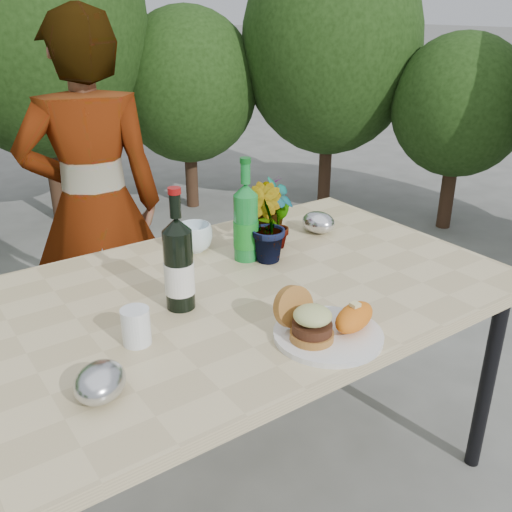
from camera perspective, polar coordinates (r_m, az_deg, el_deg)
ground at (r=2.16m, az=-1.30°, el=-21.12°), size 80.00×80.00×0.00m
patio_table at (r=1.74m, az=-1.51°, el=-4.77°), size 1.60×1.00×0.75m
shrub_hedge at (r=3.23m, az=-14.30°, el=16.90°), size 6.81×5.25×2.36m
dinner_plate at (r=1.47m, az=7.22°, el=-7.82°), size 0.28×0.28×0.01m
burger_stack at (r=1.43m, az=5.16°, el=-6.37°), size 0.11×0.16×0.11m
sweet_potato at (r=1.48m, az=9.79°, el=-6.05°), size 0.17×0.12×0.06m
grilled_veg at (r=1.53m, az=5.44°, el=-5.51°), size 0.08×0.05×0.03m
wine_bottle at (r=1.56m, az=-7.73°, el=-0.93°), size 0.08×0.08×0.35m
sparkling_water at (r=1.85m, az=-1.02°, el=3.29°), size 0.08×0.08×0.34m
plastic_cup at (r=1.45m, az=-11.91°, el=-6.90°), size 0.07×0.07×0.09m
seedling_left at (r=1.94m, az=2.19°, el=4.24°), size 0.15×0.13×0.25m
seedling_mid at (r=1.85m, az=0.91°, el=3.24°), size 0.14×0.16×0.25m
seedling_right at (r=2.08m, az=1.30°, el=5.10°), size 0.17×0.17×0.21m
blue_bowl at (r=1.95m, az=-6.16°, el=1.83°), size 0.13×0.13×0.10m
foil_packet_left at (r=1.29m, az=-15.34°, el=-12.06°), size 0.17×0.17×0.08m
foil_packet_right at (r=2.12m, az=6.26°, el=3.37°), size 0.12×0.14×0.08m
person at (r=2.41m, az=-15.83°, el=4.63°), size 0.64×0.52×1.54m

